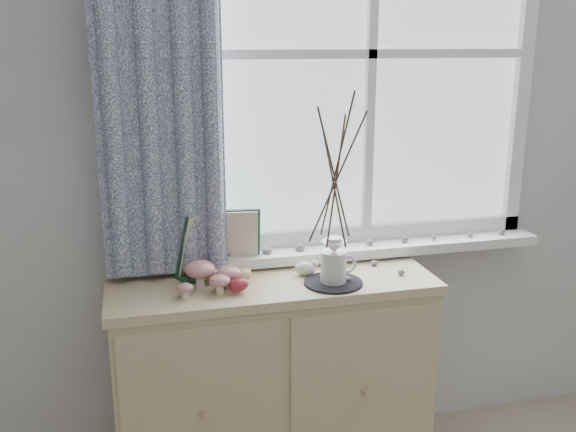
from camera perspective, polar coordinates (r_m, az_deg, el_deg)
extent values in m
cube|color=silver|center=(2.53, 0.59, 6.24)|extent=(4.00, 0.04, 2.60)
cube|color=silver|center=(2.59, 7.29, 14.11)|extent=(1.30, 0.01, 1.40)
cube|color=white|center=(2.65, 7.31, -2.84)|extent=(1.45, 0.16, 0.04)
cube|color=#0B133D|center=(2.29, -11.64, 14.41)|extent=(0.44, 0.06, 1.61)
cube|color=#C8B78C|center=(2.57, -1.40, -14.81)|extent=(1.17, 0.43, 0.81)
cube|color=#C8B78C|center=(2.39, -1.46, -5.97)|extent=(1.20, 0.45, 0.03)
cube|color=#CEBB8E|center=(2.35, -7.49, -18.20)|extent=(0.55, 0.01, 0.75)
cube|color=#CEBB8E|center=(2.47, 6.72, -16.40)|extent=(0.55, 0.01, 0.75)
cylinder|color=silver|center=(2.30, -7.82, -5.56)|extent=(0.03, 0.03, 0.07)
ellipsoid|color=#9A040B|center=(2.29, -7.86, -4.70)|extent=(0.11, 0.11, 0.06)
cylinder|color=silver|center=(2.25, -6.08, -6.33)|extent=(0.03, 0.03, 0.05)
ellipsoid|color=#9A040B|center=(2.24, -6.10, -5.73)|extent=(0.07, 0.07, 0.04)
cylinder|color=silver|center=(2.23, -9.12, -6.78)|extent=(0.03, 0.03, 0.04)
ellipsoid|color=#9A040B|center=(2.22, -9.14, -6.32)|extent=(0.06, 0.06, 0.03)
cylinder|color=silver|center=(2.30, -5.27, -5.71)|extent=(0.03, 0.03, 0.05)
ellipsoid|color=#9A040B|center=(2.29, -5.29, -5.04)|extent=(0.09, 0.09, 0.05)
ellipsoid|color=tan|center=(2.29, -5.67, -5.70)|extent=(0.06, 0.05, 0.07)
ellipsoid|color=tan|center=(2.35, -6.89, -5.18)|extent=(0.06, 0.05, 0.07)
ellipsoid|color=maroon|center=(2.24, -4.43, -6.16)|extent=(0.06, 0.05, 0.07)
ellipsoid|color=tan|center=(2.33, -4.07, -5.31)|extent=(0.06, 0.05, 0.07)
cylinder|color=black|center=(2.34, 4.04, -5.92)|extent=(0.21, 0.21, 0.01)
cylinder|color=silver|center=(2.32, 4.07, -4.51)|extent=(0.10, 0.10, 0.11)
cone|color=silver|center=(2.29, 4.11, -2.73)|extent=(0.09, 0.09, 0.04)
cylinder|color=silver|center=(2.29, 4.12, -2.24)|extent=(0.06, 0.06, 0.03)
torus|color=silver|center=(2.33, 5.29, -4.27)|extent=(0.07, 0.01, 0.07)
ellipsoid|color=gray|center=(2.36, 5.28, -5.62)|extent=(0.03, 0.03, 0.02)
ellipsoid|color=gray|center=(2.51, 4.95, -4.27)|extent=(0.03, 0.03, 0.02)
ellipsoid|color=gray|center=(2.45, 10.01, -4.95)|extent=(0.03, 0.03, 0.02)
ellipsoid|color=gray|center=(2.51, 2.06, -4.21)|extent=(0.03, 0.03, 0.02)
ellipsoid|color=gray|center=(2.53, 7.67, -4.17)|extent=(0.03, 0.03, 0.02)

